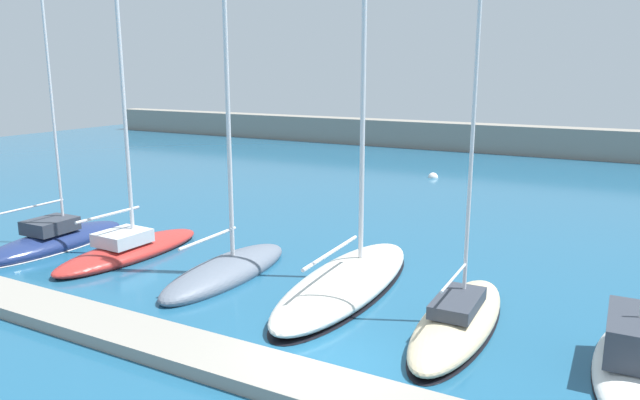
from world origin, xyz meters
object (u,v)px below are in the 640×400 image
(sailboat_navy_nearest, at_px, (55,239))
(sailboat_sand_fifth, at_px, (458,319))
(sailboat_red_second, at_px, (129,247))
(mooring_buoy_white, at_px, (433,178))
(sailboat_slate_third, at_px, (227,268))
(motorboat_white_sixth, at_px, (634,359))
(sailboat_ivory_fourth, at_px, (347,277))

(sailboat_navy_nearest, distance_m, sailboat_sand_fifth, 18.34)
(sailboat_red_second, relative_size, mooring_buoy_white, 16.19)
(sailboat_slate_third, bearing_deg, mooring_buoy_white, -1.51)
(sailboat_navy_nearest, height_order, sailboat_slate_third, sailboat_navy_nearest)
(mooring_buoy_white, bearing_deg, sailboat_slate_third, -90.34)
(sailboat_navy_nearest, distance_m, sailboat_red_second, 4.01)
(sailboat_slate_third, distance_m, motorboat_white_sixth, 13.98)
(motorboat_white_sixth, bearing_deg, sailboat_slate_third, 85.06)
(sailboat_navy_nearest, bearing_deg, mooring_buoy_white, -21.77)
(sailboat_navy_nearest, bearing_deg, sailboat_slate_third, -87.58)
(sailboat_slate_third, bearing_deg, sailboat_sand_fifth, -93.74)
(sailboat_sand_fifth, height_order, motorboat_white_sixth, sailboat_sand_fifth)
(sailboat_navy_nearest, height_order, mooring_buoy_white, sailboat_navy_nearest)
(sailboat_ivory_fourth, xyz_separation_m, sailboat_sand_fifth, (4.49, -1.34, -0.15))
(sailboat_slate_third, xyz_separation_m, sailboat_sand_fifth, (9.16, -0.41, 0.01))
(sailboat_red_second, relative_size, motorboat_white_sixth, 1.90)
(sailboat_slate_third, bearing_deg, motorboat_white_sixth, -94.63)
(sailboat_navy_nearest, relative_size, sailboat_sand_fifth, 1.31)
(sailboat_navy_nearest, bearing_deg, motorboat_white_sixth, -91.91)
(sailboat_navy_nearest, height_order, sailboat_sand_fifth, sailboat_navy_nearest)
(sailboat_slate_third, xyz_separation_m, motorboat_white_sixth, (13.95, -0.84, 0.08))
(sailboat_sand_fifth, relative_size, motorboat_white_sixth, 1.84)
(sailboat_red_second, height_order, mooring_buoy_white, sailboat_red_second)
(sailboat_red_second, xyz_separation_m, sailboat_ivory_fourth, (9.89, 0.91, 0.09))
(sailboat_sand_fifth, bearing_deg, sailboat_navy_nearest, 89.03)
(motorboat_white_sixth, bearing_deg, sailboat_red_second, 85.93)
(sailboat_ivory_fourth, bearing_deg, mooring_buoy_white, 8.35)
(sailboat_navy_nearest, height_order, motorboat_white_sixth, sailboat_navy_nearest)
(sailboat_navy_nearest, xyz_separation_m, sailboat_slate_third, (9.18, 0.60, -0.01))
(sailboat_ivory_fourth, relative_size, sailboat_sand_fifth, 1.83)
(sailboat_slate_third, distance_m, mooring_buoy_white, 24.39)
(sailboat_slate_third, height_order, motorboat_white_sixth, sailboat_slate_third)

